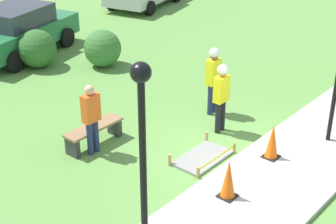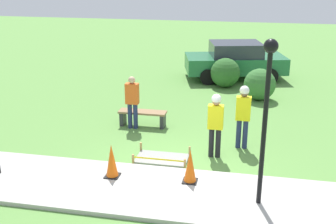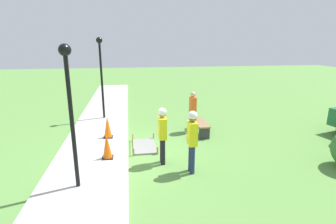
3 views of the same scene
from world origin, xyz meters
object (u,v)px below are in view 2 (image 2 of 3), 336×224
object	(u,v)px
park_bench	(143,116)
traffic_cone_far_patch	(190,166)
lamppost_near	(267,98)
worker_supervisor	(216,120)
traffic_cone_near_patch	(112,161)
bystander_in_orange_shirt	(132,99)
parked_car_green	(235,60)
worker_assistant	(243,111)

from	to	relation	value
park_bench	traffic_cone_far_patch	bearing A→B (deg)	-59.69
park_bench	lamppost_near	xyz separation A→B (m)	(3.62, -4.14, 2.07)
worker_supervisor	traffic_cone_near_patch	bearing A→B (deg)	-141.65
bystander_in_orange_shirt	parked_car_green	size ratio (longest dim) A/B	0.35
park_bench	bystander_in_orange_shirt	xyz separation A→B (m)	(-0.25, -0.25, 0.61)
traffic_cone_far_patch	parked_car_green	bearing A→B (deg)	87.21
traffic_cone_near_patch	worker_supervisor	xyz separation A→B (m)	(2.26, 1.79, 0.53)
worker_supervisor	bystander_in_orange_shirt	distance (m)	3.15
bystander_in_orange_shirt	parked_car_green	distance (m)	7.43
worker_supervisor	park_bench	bearing A→B (deg)	143.21
worker_assistant	bystander_in_orange_shirt	xyz separation A→B (m)	(-3.40, 0.85, -0.14)
traffic_cone_far_patch	park_bench	bearing A→B (deg)	120.31
lamppost_near	worker_supervisor	bearing A→B (deg)	116.77
worker_assistant	traffic_cone_far_patch	bearing A→B (deg)	-114.32
park_bench	worker_supervisor	world-z (taller)	worker_supervisor
bystander_in_orange_shirt	parked_car_green	bearing A→B (deg)	67.84
worker_assistant	parked_car_green	distance (m)	7.76
park_bench	bystander_in_orange_shirt	bearing A→B (deg)	-135.34
worker_supervisor	lamppost_near	size ratio (longest dim) A/B	0.50
worker_assistant	parked_car_green	xyz separation A→B (m)	(-0.60, 7.74, -0.24)
traffic_cone_far_patch	lamppost_near	size ratio (longest dim) A/B	0.23
worker_assistant	bystander_in_orange_shirt	world-z (taller)	worker_assistant
traffic_cone_near_patch	parked_car_green	distance (m)	10.53
bystander_in_orange_shirt	traffic_cone_near_patch	bearing A→B (deg)	-82.30
traffic_cone_far_patch	bystander_in_orange_shirt	distance (m)	4.03
traffic_cone_near_patch	worker_assistant	bearing A→B (deg)	40.64
park_bench	bystander_in_orange_shirt	distance (m)	0.70
park_bench	bystander_in_orange_shirt	world-z (taller)	bystander_in_orange_shirt
traffic_cone_far_patch	bystander_in_orange_shirt	xyz separation A→B (m)	(-2.31, 3.27, 0.45)
worker_assistant	lamppost_near	size ratio (longest dim) A/B	0.52
traffic_cone_far_patch	parked_car_green	world-z (taller)	parked_car_green
traffic_cone_far_patch	park_bench	xyz separation A→B (m)	(-2.06, 3.52, -0.16)
worker_supervisor	lamppost_near	world-z (taller)	lamppost_near
worker_assistant	traffic_cone_near_patch	bearing A→B (deg)	-139.36
worker_supervisor	parked_car_green	xyz separation A→B (m)	(0.09, 8.47, -0.20)
worker_assistant	lamppost_near	distance (m)	3.35
traffic_cone_far_patch	lamppost_near	distance (m)	2.55
traffic_cone_far_patch	worker_supervisor	world-z (taller)	worker_supervisor
park_bench	worker_assistant	world-z (taller)	worker_assistant
worker_supervisor	lamppost_near	xyz separation A→B (m)	(1.16, -2.30, 1.37)
traffic_cone_far_patch	lamppost_near	bearing A→B (deg)	-21.61
worker_supervisor	parked_car_green	size ratio (longest dim) A/B	0.37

